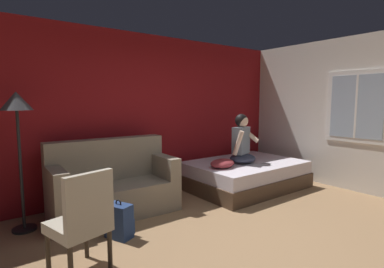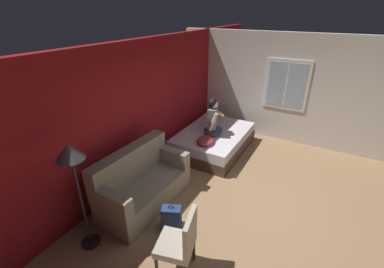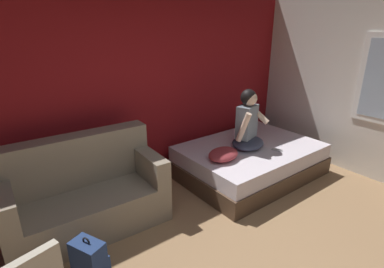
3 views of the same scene
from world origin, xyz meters
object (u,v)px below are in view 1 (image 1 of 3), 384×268
(throw_pillow, at_px, (222,163))
(couch, at_px, (113,185))
(floor_lamp, at_px, (17,115))
(bed, at_px, (245,175))
(side_chair, at_px, (82,220))
(cell_phone, at_px, (267,163))
(person_seated, at_px, (242,143))
(backpack, at_px, (120,221))

(throw_pillow, bearing_deg, couch, 168.04)
(floor_lamp, bearing_deg, bed, -6.05)
(side_chair, bearing_deg, cell_phone, 11.44)
(person_seated, xyz_separation_m, throw_pillow, (-0.54, -0.08, -0.29))
(person_seated, distance_m, backpack, 2.69)
(couch, relative_size, throw_pillow, 3.61)
(bed, xyz_separation_m, throw_pillow, (-0.65, -0.10, 0.31))
(person_seated, bearing_deg, couch, 172.83)
(couch, height_order, floor_lamp, floor_lamp)
(couch, relative_size, backpack, 3.78)
(couch, height_order, throw_pillow, couch)
(couch, relative_size, floor_lamp, 1.02)
(throw_pillow, relative_size, floor_lamp, 0.28)
(backpack, relative_size, floor_lamp, 0.27)
(person_seated, height_order, floor_lamp, floor_lamp)
(throw_pillow, bearing_deg, bed, 8.52)
(person_seated, relative_size, backpack, 1.91)
(backpack, bearing_deg, bed, 11.00)
(bed, distance_m, backpack, 2.72)
(bed, distance_m, floor_lamp, 3.74)
(person_seated, xyz_separation_m, floor_lamp, (-3.42, 0.39, 0.59))
(person_seated, distance_m, floor_lamp, 3.49)
(couch, xyz_separation_m, backpack, (-0.25, -0.79, -0.20))
(throw_pillow, height_order, cell_phone, throw_pillow)
(side_chair, bearing_deg, bed, 17.84)
(backpack, bearing_deg, floor_lamp, 134.00)
(bed, bearing_deg, couch, 173.51)
(bed, xyz_separation_m, person_seated, (-0.11, -0.02, 0.60))
(bed, distance_m, side_chair, 3.42)
(backpack, xyz_separation_m, floor_lamp, (-0.86, 0.89, 1.24))
(backpack, bearing_deg, person_seated, 11.14)
(floor_lamp, bearing_deg, throw_pillow, -9.33)
(person_seated, relative_size, throw_pillow, 1.82)
(couch, distance_m, side_chair, 1.56)
(bed, bearing_deg, side_chair, -162.16)
(side_chair, height_order, backpack, side_chair)
(cell_phone, bearing_deg, couch, -29.27)
(side_chair, height_order, cell_phone, side_chair)
(person_seated, bearing_deg, bed, 7.88)
(side_chair, distance_m, cell_phone, 3.49)
(couch, height_order, side_chair, couch)
(bed, height_order, backpack, bed)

